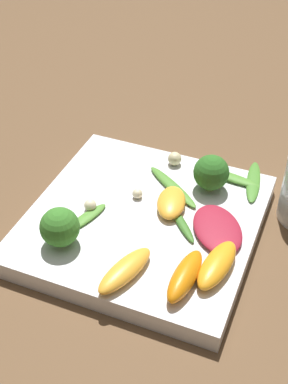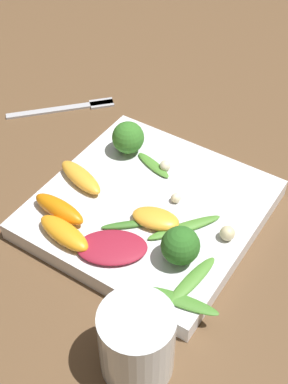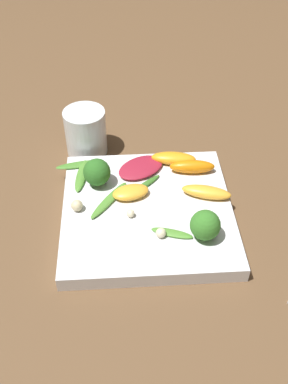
{
  "view_description": "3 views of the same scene",
  "coord_description": "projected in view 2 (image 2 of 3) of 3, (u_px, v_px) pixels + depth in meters",
  "views": [
    {
      "loc": [
        0.17,
        -0.42,
        0.44
      ],
      "look_at": [
        -0.01,
        0.02,
        0.04
      ],
      "focal_mm": 50.0,
      "sensor_mm": 36.0,
      "label": 1
    },
    {
      "loc": [
        0.38,
        0.24,
        0.49
      ],
      "look_at": [
        0.0,
        -0.01,
        0.04
      ],
      "focal_mm": 50.0,
      "sensor_mm": 36.0,
      "label": 2
    },
    {
      "loc": [
        -0.48,
        0.03,
        0.5
      ],
      "look_at": [
        0.01,
        0.0,
        0.05
      ],
      "focal_mm": 42.0,
      "sensor_mm": 36.0,
      "label": 3
    }
  ],
  "objects": [
    {
      "name": "arugula_sprig_3",
      "position": [
        129.0,
        225.0,
        0.62
      ],
      "size": [
        0.05,
        0.05,
        0.01
      ],
      "color": "#3D7528",
      "rests_on": "plate"
    },
    {
      "name": "orange_segment_0",
      "position": [
        156.0,
        219.0,
        0.62
      ],
      "size": [
        0.04,
        0.06,
        0.02
      ],
      "color": "#FCAD33",
      "rests_on": "plate"
    },
    {
      "name": "broccoli_floret_1",
      "position": [
        180.0,
        246.0,
        0.57
      ],
      "size": [
        0.04,
        0.04,
        0.05
      ],
      "color": "#7A9E51",
      "rests_on": "plate"
    },
    {
      "name": "radicchio_leaf_0",
      "position": [
        112.0,
        247.0,
        0.59
      ],
      "size": [
        0.09,
        0.09,
        0.01
      ],
      "color": "maroon",
      "rests_on": "plate"
    },
    {
      "name": "ground_plane",
      "position": [
        149.0,
        215.0,
        0.67
      ],
      "size": [
        2.4,
        2.4,
        0.0
      ],
      "primitive_type": "plane",
      "color": "brown"
    },
    {
      "name": "macadamia_nut_2",
      "position": [
        176.0,
        198.0,
        0.65
      ],
      "size": [
        0.01,
        0.01,
        0.01
      ],
      "color": "beige",
      "rests_on": "plate"
    },
    {
      "name": "arugula_sprig_0",
      "position": [
        153.0,
        165.0,
        0.69
      ],
      "size": [
        0.03,
        0.06,
        0.01
      ],
      "color": "#518E33",
      "rests_on": "plate"
    },
    {
      "name": "fork",
      "position": [
        73.0,
        106.0,
        0.82
      ],
      "size": [
        0.13,
        0.12,
        0.01
      ],
      "color": "#B2B2B7",
      "rests_on": "ground_plane"
    },
    {
      "name": "macadamia_nut_0",
      "position": [
        229.0,
        232.0,
        0.6
      ],
      "size": [
        0.02,
        0.02,
        0.02
      ],
      "color": "beige",
      "rests_on": "plate"
    },
    {
      "name": "orange_segment_3",
      "position": [
        64.0,
        233.0,
        0.6
      ],
      "size": [
        0.04,
        0.08,
        0.02
      ],
      "color": "orange",
      "rests_on": "plate"
    },
    {
      "name": "arugula_sprig_2",
      "position": [
        192.0,
        280.0,
        0.56
      ],
      "size": [
        0.08,
        0.03,
        0.01
      ],
      "color": "#518E33",
      "rests_on": "plate"
    },
    {
      "name": "broccoli_floret_0",
      "position": [
        128.0,
        138.0,
        0.7
      ],
      "size": [
        0.04,
        0.04,
        0.05
      ],
      "color": "#84AD5B",
      "rests_on": "plate"
    },
    {
      "name": "drinking_glass",
      "position": [
        137.0,
        342.0,
        0.5
      ],
      "size": [
        0.07,
        0.07,
        0.08
      ],
      "color": "white",
      "rests_on": "ground_plane"
    },
    {
      "name": "arugula_sprig_1",
      "position": [
        184.0,
        227.0,
        0.62
      ],
      "size": [
        0.08,
        0.06,
        0.01
      ],
      "color": "#518E33",
      "rests_on": "plate"
    },
    {
      "name": "arugula_sprig_4",
      "position": [
        182.0,
        301.0,
        0.55
      ],
      "size": [
        0.03,
        0.08,
        0.01
      ],
      "color": "#47842D",
      "rests_on": "plate"
    },
    {
      "name": "orange_segment_2",
      "position": [
        59.0,
        209.0,
        0.63
      ],
      "size": [
        0.03,
        0.07,
        0.02
      ],
      "color": "orange",
      "rests_on": "plate"
    },
    {
      "name": "plate",
      "position": [
        150.0,
        209.0,
        0.66
      ],
      "size": [
        0.25,
        0.25,
        0.02
      ],
      "color": "white",
      "rests_on": "ground_plane"
    },
    {
      "name": "macadamia_nut_1",
      "position": [
        165.0,
        166.0,
        0.69
      ],
      "size": [
        0.01,
        0.01,
        0.01
      ],
      "color": "beige",
      "rests_on": "plate"
    },
    {
      "name": "orange_segment_1",
      "position": [
        81.0,
        177.0,
        0.67
      ],
      "size": [
        0.05,
        0.08,
        0.02
      ],
      "color": "#FCAD33",
      "rests_on": "plate"
    }
  ]
}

